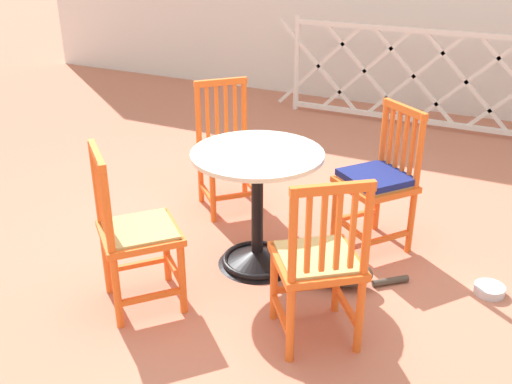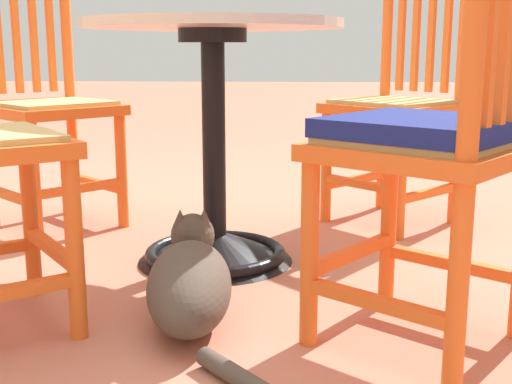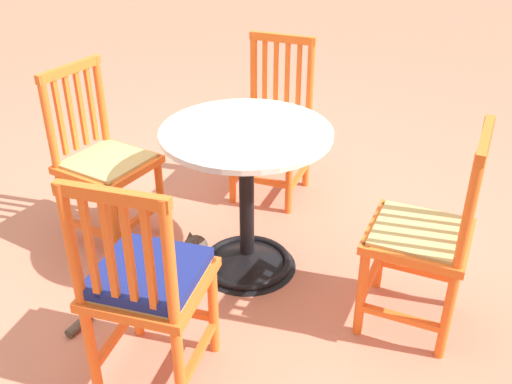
% 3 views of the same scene
% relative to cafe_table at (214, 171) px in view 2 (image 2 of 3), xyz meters
% --- Properties ---
extents(ground_plane, '(24.00, 24.00, 0.00)m').
position_rel_cafe_table_xyz_m(ground_plane, '(0.09, -0.22, -0.28)').
color(ground_plane, '#C6755B').
extents(cafe_table, '(0.76, 0.76, 0.73)m').
position_rel_cafe_table_xyz_m(cafe_table, '(0.00, 0.00, 0.00)').
color(cafe_table, black).
rests_on(cafe_table, ground_plane).
extents(orange_chair_at_corner, '(0.56, 0.56, 0.91)m').
position_rel_cafe_table_xyz_m(orange_chair_at_corner, '(-0.39, -0.65, 0.15)').
color(orange_chair_at_corner, orange).
rests_on(orange_chair_at_corner, ground_plane).
extents(orange_chair_tucked_in, '(0.56, 0.56, 0.91)m').
position_rel_cafe_table_xyz_m(orange_chair_tucked_in, '(0.57, 0.53, 0.16)').
color(orange_chair_tucked_in, orange).
rests_on(orange_chair_tucked_in, ground_plane).
extents(orange_chair_by_planter, '(0.57, 0.57, 0.91)m').
position_rel_cafe_table_xyz_m(orange_chair_by_planter, '(-0.54, 0.62, 0.15)').
color(orange_chair_by_planter, orange).
rests_on(orange_chair_by_planter, ground_plane).
extents(tabby_cat, '(0.71, 0.35, 0.23)m').
position_rel_cafe_table_xyz_m(tabby_cat, '(0.46, -0.00, -0.19)').
color(tabby_cat, '#4C4238').
rests_on(tabby_cat, ground_plane).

